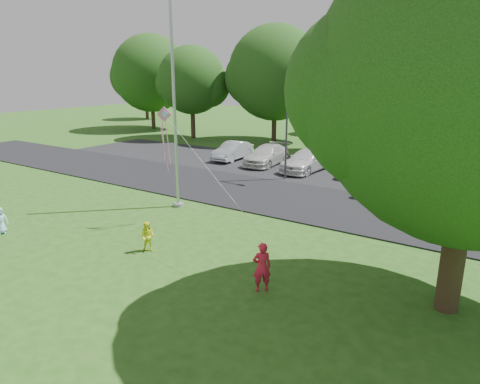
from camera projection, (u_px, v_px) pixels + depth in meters
The scene contains 14 objects.
ground at pixel (158, 260), 14.68m from camera, with size 120.00×120.00×0.00m, color #255516.
park_road at pixel (282, 197), 21.89m from camera, with size 60.00×6.00×0.06m, color black.
parking_strip at pixel (331, 173), 27.10m from camera, with size 42.00×7.00×0.06m, color black.
flagpole at pixel (175, 119), 19.44m from camera, with size 0.50×0.50×10.00m.
street_lamp at pixel (290, 121), 24.57m from camera, with size 1.65×0.30×5.87m.
trash_can at pixel (366, 190), 21.67m from camera, with size 0.58×0.58×0.93m.
big_tree at pixel (472, 90), 10.08m from camera, with size 8.69×7.89×9.92m.
tree_row at pixel (400, 79), 31.72m from camera, with size 64.35×11.94×10.88m.
horizon_trees at pixel (454, 94), 38.52m from camera, with size 77.46×7.20×7.02m.
parked_cars at pixel (327, 162), 27.16m from camera, with size 16.67×5.00×1.38m.
woman at pixel (262, 267), 12.41m from camera, with size 0.55×0.36×1.51m, color red.
child_yellow at pixel (148, 237), 15.21m from camera, with size 0.55×0.43×1.13m, color #FBFF28.
child_blue at pixel (0, 221), 16.94m from camera, with size 0.53×0.35×1.09m, color #A6E7FF.
kite at pixel (166, 127), 16.94m from camera, with size 6.54×3.07×3.20m.
Camera 1 is at (9.83, -9.69, 6.20)m, focal length 32.00 mm.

